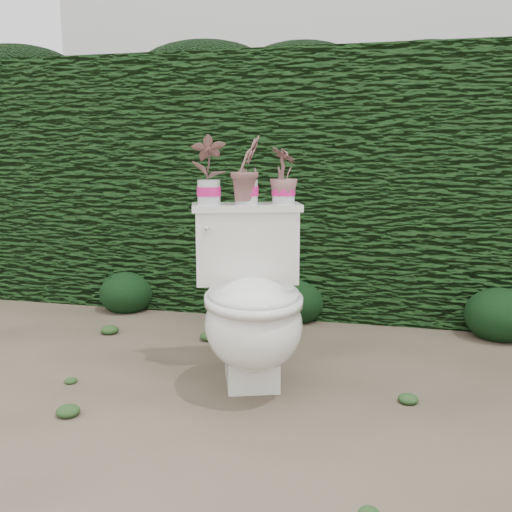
% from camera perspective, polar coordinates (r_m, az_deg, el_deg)
% --- Properties ---
extents(ground, '(60.00, 60.00, 0.00)m').
position_cam_1_polar(ground, '(2.50, -0.45, -13.47)').
color(ground, '#746650').
rests_on(ground, ground).
extents(hedge, '(8.00, 1.00, 1.60)m').
position_cam_1_polar(hedge, '(3.87, 5.27, 7.18)').
color(hedge, '#1C4115').
rests_on(hedge, ground).
extents(house_wall, '(8.00, 3.50, 4.00)m').
position_cam_1_polar(house_wall, '(8.28, 14.30, 16.90)').
color(house_wall, silver).
rests_on(house_wall, ground).
extents(toilet, '(0.65, 0.79, 0.78)m').
position_cam_1_polar(toilet, '(2.47, -0.45, -5.02)').
color(toilet, white).
rests_on(toilet, ground).
extents(potted_plant_left, '(0.19, 0.16, 0.30)m').
position_cam_1_polar(potted_plant_left, '(2.61, -4.77, 8.44)').
color(potted_plant_left, '#2C631E').
rests_on(potted_plant_left, toilet).
extents(potted_plant_center, '(0.17, 0.19, 0.30)m').
position_cam_1_polar(potted_plant_center, '(2.62, -0.97, 8.45)').
color(potted_plant_center, '#2C631E').
rests_on(potted_plant_center, toilet).
extents(potted_plant_right, '(0.19, 0.19, 0.24)m').
position_cam_1_polar(potted_plant_right, '(2.64, 2.78, 7.89)').
color(potted_plant_right, '#2C631E').
rests_on(potted_plant_right, toilet).
extents(liriope_clump_1, '(0.35, 0.35, 0.28)m').
position_cam_1_polar(liriope_clump_1, '(3.80, -12.83, -3.19)').
color(liriope_clump_1, black).
rests_on(liriope_clump_1, ground).
extents(liriope_clump_2, '(0.35, 0.35, 0.28)m').
position_cam_1_polar(liriope_clump_2, '(3.49, 3.98, -4.09)').
color(liriope_clump_2, black).
rests_on(liriope_clump_2, ground).
extents(liriope_clump_3, '(0.38, 0.38, 0.30)m').
position_cam_1_polar(liriope_clump_3, '(3.43, 23.25, -4.99)').
color(liriope_clump_3, black).
rests_on(liriope_clump_3, ground).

